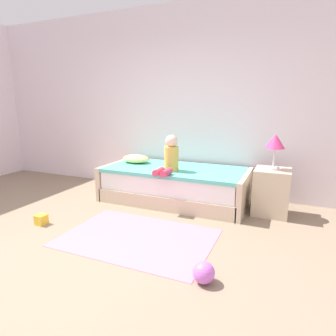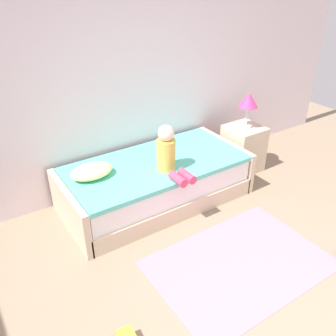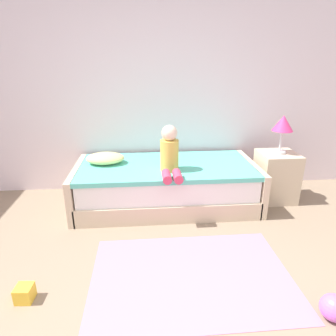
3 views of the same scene
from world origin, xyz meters
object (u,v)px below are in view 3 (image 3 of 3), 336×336
Objects in this scene: toy_block at (25,293)px; pillow at (105,158)px; nightstand at (276,176)px; toy_ball at (334,308)px; table_lamp at (283,125)px; child_figure at (170,154)px; bed at (166,185)px.

pillow is at bearing 74.06° from toy_block.
nightstand is 1.85m from toy_ball.
pillow is (-2.05, 0.09, -0.37)m from table_lamp.
table_lamp is (0.00, 0.00, 0.64)m from nightstand.
child_figure reaches higher than toy_ball.
toy_block is (-2.49, -1.45, -0.24)m from nightstand.
child_figure is at bearing -84.61° from bed.
table_lamp is 3.77× the size of toy_block.
table_lamp is at bearing 0.00° from nightstand.
table_lamp is 3.02m from toy_block.
toy_ball is at bearing -101.67° from nightstand.
table_lamp is at bearing 78.33° from toy_ball.
toy_block is (-1.17, -1.21, -0.65)m from child_figure.
child_figure is 0.81m from pillow.
toy_ball is at bearing -58.46° from child_figure.
pillow is 2.57m from toy_ball.
child_figure is 4.28× the size of toy_block.
bed is 1.85m from toy_block.
bed reaches higher than toy_block.
table_lamp is 0.88× the size of child_figure.
child_figure is at bearing -24.36° from pillow.
toy_block is at bearing -149.77° from nightstand.
toy_block is (-2.12, 0.35, -0.03)m from toy_ball.
bed is 3.52× the size of nightstand.
child_figure reaches higher than nightstand.
table_lamp reaches higher than child_figure.
nightstand reaches higher than toy_ball.
table_lamp reaches higher than toy_ball.
bed is 1.52m from table_lamp.
toy_ball is (1.68, -1.89, -0.47)m from pillow.
table_lamp is 1.37m from child_figure.
bed is 17.69× the size of toy_block.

